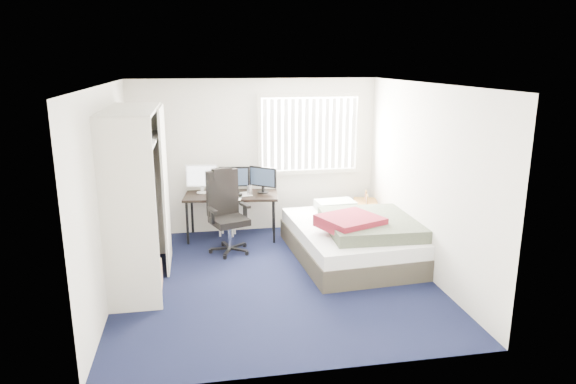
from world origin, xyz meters
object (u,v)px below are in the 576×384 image
Objects in this scene: desk at (231,192)px; bed at (355,237)px; office_chair at (227,220)px; nightstand at (366,207)px.

desk is 0.66× the size of bed.
office_chair is at bearing 161.76° from bed.
office_chair reaches higher than desk.
office_chair is 0.53× the size of bed.
bed is (1.69, -1.18, -0.45)m from desk.
bed is at bearing -18.24° from office_chair.
bed is at bearing -116.15° from nightstand.
desk is 0.66m from office_chair.
office_chair reaches higher than nightstand.
desk is at bearing 78.91° from office_chair.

